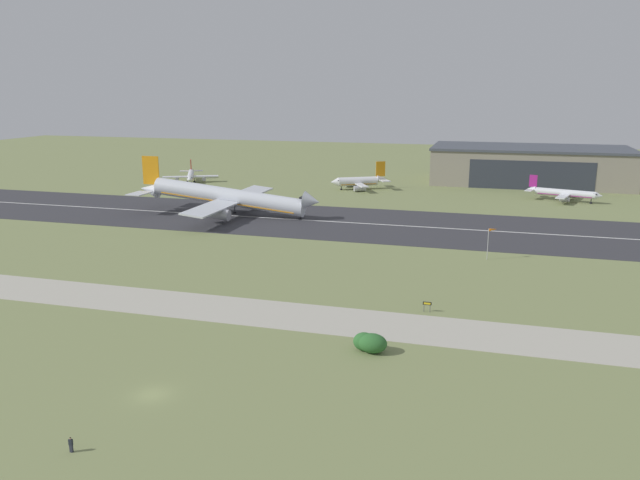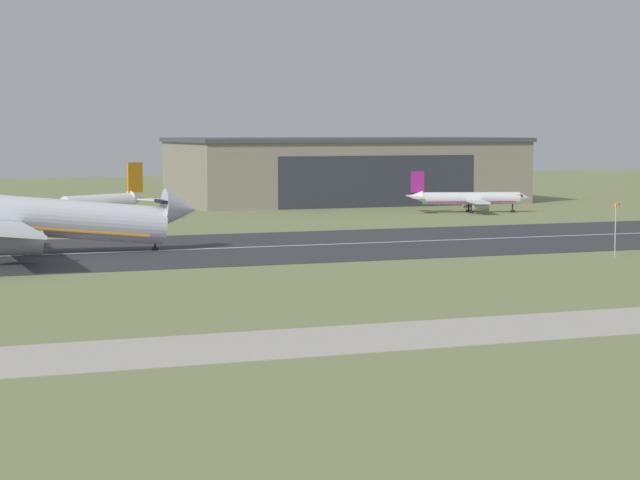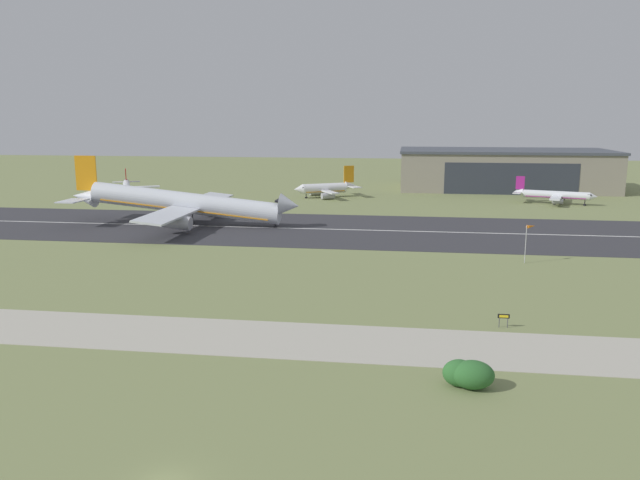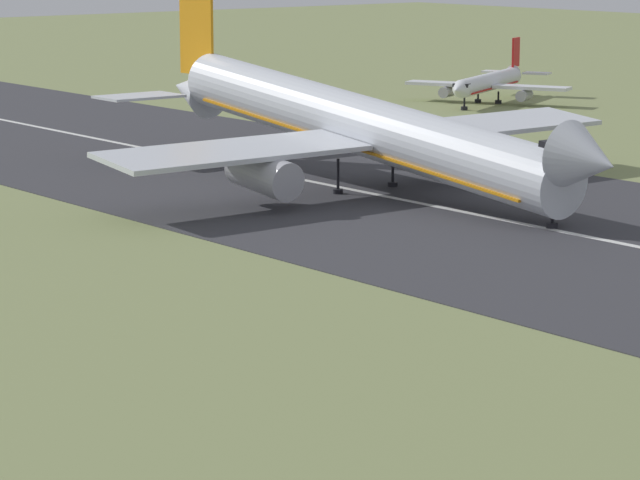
% 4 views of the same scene
% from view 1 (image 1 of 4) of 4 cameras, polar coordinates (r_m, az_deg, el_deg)
% --- Properties ---
extents(ground_plane, '(605.95, 605.95, 0.00)m').
position_cam_1_polar(ground_plane, '(123.08, -2.89, -3.24)').
color(ground_plane, '#7A8451').
extents(runway_strip, '(365.95, 43.31, 0.06)m').
position_cam_1_polar(runway_strip, '(170.79, 2.61, 1.60)').
color(runway_strip, '#333338').
rests_on(runway_strip, ground_plane).
extents(runway_centreline, '(329.36, 0.70, 0.01)m').
position_cam_1_polar(runway_centreline, '(170.79, 2.61, 1.61)').
color(runway_centreline, silver).
rests_on(runway_centreline, runway_strip).
extents(taxiway_road, '(274.47, 12.07, 0.05)m').
position_cam_1_polar(taxiway_road, '(104.21, -6.65, -6.49)').
color(taxiway_road, '#B2AD9E').
rests_on(taxiway_road, ground_plane).
extents(hangar_building, '(73.26, 36.00, 14.03)m').
position_cam_1_polar(hangar_building, '(254.75, 18.60, 6.51)').
color(hangar_building, gray).
rests_on(hangar_building, ground_plane).
extents(airplane_landing, '(56.70, 49.53, 16.32)m').
position_cam_1_polar(airplane_landing, '(182.05, -8.46, 3.90)').
color(airplane_landing, silver).
rests_on(airplane_landing, ground_plane).
extents(airplane_parked_west, '(22.05, 20.81, 9.93)m').
position_cam_1_polar(airplane_parked_west, '(227.75, 3.55, 5.35)').
color(airplane_parked_west, white).
rests_on(airplane_parked_west, ground_plane).
extents(airplane_parked_centre, '(23.93, 18.54, 7.88)m').
position_cam_1_polar(airplane_parked_centre, '(217.79, 21.40, 4.01)').
color(airplane_parked_centre, silver).
rests_on(airplane_parked_centre, ground_plane).
extents(airplane_parked_east, '(20.58, 24.29, 7.69)m').
position_cam_1_polar(airplane_parked_east, '(250.07, -11.75, 5.79)').
color(airplane_parked_east, silver).
rests_on(airplane_parked_east, ground_plane).
extents(shrub_clump, '(4.88, 3.18, 2.77)m').
position_cam_1_polar(shrub_clump, '(88.25, 4.53, -9.34)').
color(shrub_clump, '#2D662D').
rests_on(shrub_clump, ground_plane).
extents(windsock_pole, '(2.03, 1.89, 6.80)m').
position_cam_1_polar(windsock_pole, '(138.10, 15.50, 0.75)').
color(windsock_pole, '#B7B7BC').
rests_on(windsock_pole, ground_plane).
extents(runway_sign, '(1.43, 0.13, 1.72)m').
position_cam_1_polar(runway_sign, '(104.40, 9.77, -5.82)').
color(runway_sign, '#4C4C51').
rests_on(runway_sign, ground_plane).
extents(spectator_left, '(0.40, 0.24, 1.67)m').
position_cam_1_polar(spectator_left, '(70.85, -21.82, -16.96)').
color(spectator_left, '#282B38').
rests_on(spectator_left, ground_plane).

